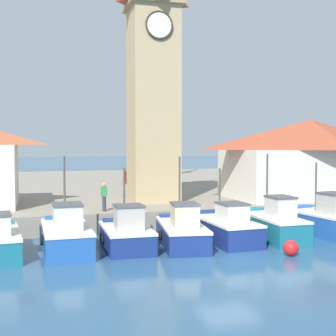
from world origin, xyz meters
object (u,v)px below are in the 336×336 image
fishing_boat_mid_right (273,224)px  dock_worker_near_tower (104,196)px  mooring_buoy (291,248)px  clock_tower (153,75)px  fishing_boat_left_outer (66,235)px  fishing_boat_mid_left (182,231)px  port_crane_near (135,102)px  fishing_boat_left_inner (126,234)px  fishing_boat_right_inner (324,220)px  warehouse_right (310,157)px  fishing_boat_center (225,227)px

fishing_boat_mid_right → dock_worker_near_tower: (-8.15, 4.73, 1.18)m
fishing_boat_mid_right → mooring_buoy: (-0.97, -3.45, -0.45)m
clock_tower → mooring_buoy: clock_tower is taller
fishing_boat_left_outer → fishing_boat_mid_left: bearing=-3.1°
fishing_boat_mid_left → port_crane_near: 23.93m
fishing_boat_left_inner → mooring_buoy: 7.60m
fishing_boat_right_inner → clock_tower: clock_tower is taller
port_crane_near → fishing_boat_mid_right: bearing=-83.3°
dock_worker_near_tower → fishing_boat_left_outer: bearing=-117.8°
fishing_boat_mid_right → fishing_boat_left_inner: bearing=-179.1°
warehouse_right → mooring_buoy: size_ratio=17.12×
mooring_buoy → dock_worker_near_tower: size_ratio=0.44×
fishing_boat_right_inner → dock_worker_near_tower: fishing_boat_right_inner is taller
fishing_boat_left_inner → fishing_boat_right_inner: (11.03, 0.40, 0.09)m
fishing_boat_left_inner → fishing_boat_mid_right: bearing=0.9°
fishing_boat_right_inner → port_crane_near: 24.08m
fishing_boat_center → dock_worker_near_tower: size_ratio=3.14×
fishing_boat_left_outer → fishing_boat_left_inner: bearing=-5.0°
clock_tower → fishing_boat_right_inner: bearing=-47.5°
warehouse_right → port_crane_near: size_ratio=0.59×
fishing_boat_right_inner → dock_worker_near_tower: bearing=158.7°
clock_tower → fishing_boat_mid_left: bearing=-94.9°
fishing_boat_right_inner → fishing_boat_mid_left: bearing=-176.9°
fishing_boat_mid_left → fishing_boat_mid_right: size_ratio=1.09×
fishing_boat_center → fishing_boat_right_inner: size_ratio=1.05×
fishing_boat_mid_left → port_crane_near: bearing=83.8°
fishing_boat_mid_right → clock_tower: 12.95m
fishing_boat_center → dock_worker_near_tower: fishing_boat_center is taller
fishing_boat_mid_left → clock_tower: 12.41m
fishing_boat_left_inner → warehouse_right: size_ratio=0.34×
fishing_boat_mid_left → fishing_boat_right_inner: bearing=3.1°
fishing_boat_mid_right → fishing_boat_center: bearing=176.3°
fishing_boat_left_inner → mooring_buoy: fishing_boat_left_inner is taller
fishing_boat_right_inner → dock_worker_near_tower: (-11.39, 4.45, 1.17)m
port_crane_near → clock_tower: bearing=-97.1°
mooring_buoy → fishing_boat_mid_left: bearing=141.3°
fishing_boat_mid_left → clock_tower: clock_tower is taller
fishing_boat_left_inner → dock_worker_near_tower: 5.02m
clock_tower → dock_worker_near_tower: bearing=-135.4°
fishing_boat_mid_right → clock_tower: clock_tower is taller
fishing_boat_left_outer → fishing_boat_mid_right: 10.58m
fishing_boat_mid_right → clock_tower: size_ratio=0.27×
fishing_boat_center → warehouse_right: 12.85m
clock_tower → mooring_buoy: (3.33, -11.97, -9.20)m
fishing_boat_mid_left → fishing_boat_center: fishing_boat_mid_left is taller
fishing_boat_center → fishing_boat_mid_left: bearing=-171.9°
warehouse_right → port_crane_near: bearing=124.3°
fishing_boat_left_inner → mooring_buoy: bearing=-26.0°
fishing_boat_left_inner → fishing_boat_mid_right: (7.79, 0.12, 0.08)m
fishing_boat_mid_right → port_crane_near: 23.76m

